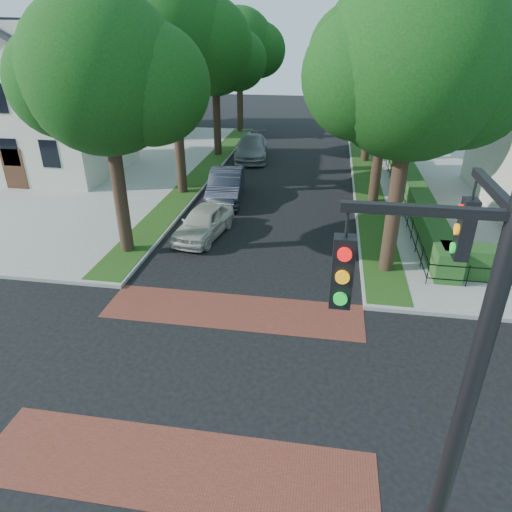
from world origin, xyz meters
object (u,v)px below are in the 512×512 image
Objects in this scene: parked_car_rear at (252,148)px; parked_car_front at (204,222)px; parked_car_middle at (226,185)px; traffic_signal at (456,359)px.

parked_car_front is at bearing -95.83° from parked_car_rear.
parked_car_front is at bearing -95.45° from parked_car_middle.
parked_car_rear is at bearing 105.37° from traffic_signal.
parked_car_rear is (-0.20, 14.47, 0.10)m from parked_car_front.
parked_car_middle is 9.26m from parked_car_rear.
parked_car_middle is at bearing -95.95° from parked_car_rear.
parked_car_front is at bearing 118.87° from traffic_signal.
traffic_signal is 1.87× the size of parked_car_front.
traffic_signal is 1.56× the size of parked_car_middle.
parked_car_front is (-7.53, 13.66, -3.98)m from traffic_signal.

